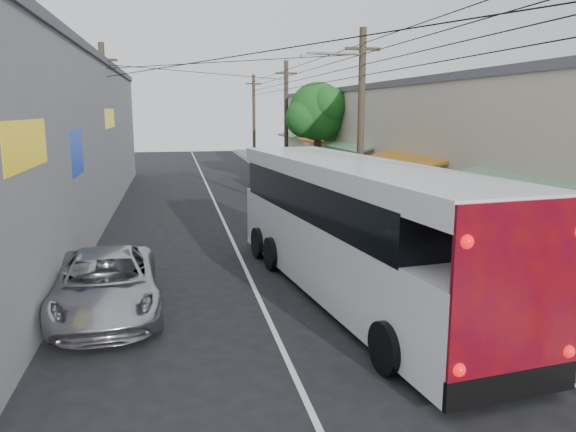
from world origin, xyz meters
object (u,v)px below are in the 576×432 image
coach_bus (352,227)px  pedestrian_near (373,207)px  parked_car_far (268,177)px  parked_suv (324,199)px  jeepney (106,284)px  pedestrian_far (388,206)px  parked_car_mid (271,178)px

coach_bus → pedestrian_near: size_ratio=8.48×
parked_car_far → parked_suv: bearing=-82.8°
jeepney → parked_suv: parked_suv is taller
pedestrian_far → parked_car_mid: bearing=-75.9°
coach_bus → pedestrian_far: 8.71m
parked_suv → pedestrian_near: size_ratio=4.06×
parked_car_mid → pedestrian_far: (2.70, -12.83, 0.27)m
parked_car_mid → pedestrian_near: 12.39m
pedestrian_near → pedestrian_far: bearing=134.6°
jeepney → coach_bus: bearing=-3.3°
coach_bus → jeepney: size_ratio=2.36×
coach_bus → parked_suv: coach_bus is taller
jeepney → pedestrian_near: size_ratio=3.60×
parked_suv → parked_car_far: size_ratio=1.50×
jeepney → parked_car_far: jeepney is taller
parked_suv → pedestrian_far: 3.63m
parked_car_mid → parked_car_far: parked_car_mid is taller
coach_bus → pedestrian_near: coach_bus is taller
coach_bus → parked_suv: size_ratio=2.09×
parked_car_mid → parked_car_far: (0.00, 1.00, -0.05)m
pedestrian_far → coach_bus: bearing=64.4°
jeepney → parked_car_far: 22.93m
jeepney → parked_suv: (8.40, 10.90, 0.13)m
coach_bus → pedestrian_far: (4.04, 7.66, -0.86)m
jeepney → pedestrian_near: 13.01m
jeepney → pedestrian_near: (9.88, 8.45, 0.12)m
parked_car_mid → pedestrian_near: pedestrian_near is taller
pedestrian_near → parked_car_far: bearing=-68.3°
parked_car_far → jeepney: bearing=-106.5°
parked_car_far → coach_bus: bearing=-90.7°
parked_car_mid → coach_bus: bearing=-100.8°
coach_bus → parked_suv: 11.01m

